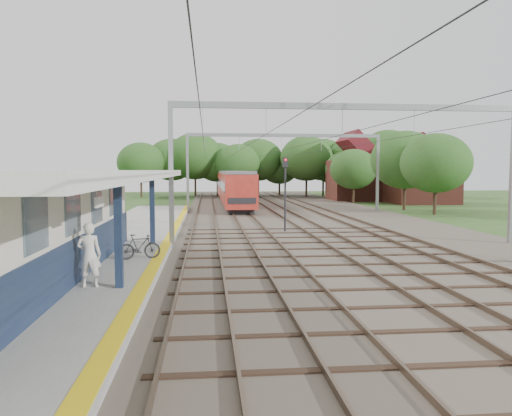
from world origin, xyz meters
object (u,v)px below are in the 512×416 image
train (232,186)px  signal_post (285,185)px  bicycle (139,247)px  person (89,255)px

train → signal_post: (1.85, -27.73, 0.89)m
bicycle → signal_post: signal_post is taller
bicycle → train: 38.25m
person → train: (6.29, 42.43, 0.71)m
bicycle → train: train is taller
train → signal_post: signal_post is taller
person → signal_post: size_ratio=0.42×
person → signal_post: (8.14, 14.70, 1.59)m
person → bicycle: size_ratio=1.19×
bicycle → train: size_ratio=0.05×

